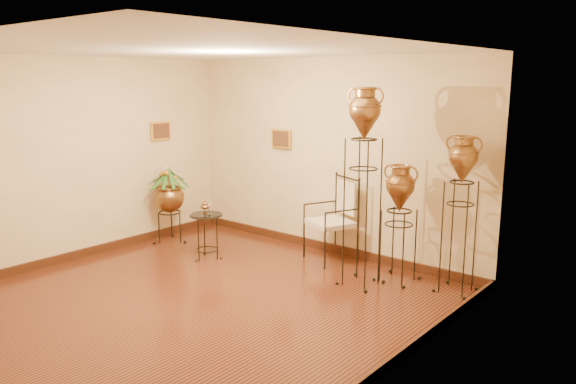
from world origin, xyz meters
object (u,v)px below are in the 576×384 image
Objects in this scene: planter_urn at (169,194)px; armchair at (331,219)px; amphora_mid at (460,214)px; amphora_tall at (363,186)px; side_table at (207,235)px.

armchair is at bearing 18.76° from planter_urn.
amphora_mid is 1.87m from armchair.
planter_urn is at bearing -174.61° from amphora_tall.
side_table is at bearing -119.91° from armchair.
planter_urn reaches higher than armchair.
armchair is (-0.83, 0.53, -0.65)m from amphora_tall.
planter_urn is 1.65× the size of side_table.
amphora_tall is 2.07× the size of armchair.
side_table is (-3.22, -1.05, -0.62)m from amphora_mid.
planter_urn is at bearing 168.60° from side_table.
amphora_tall is at bearing -9.50° from armchair.
amphora_mid is 2.32× the size of side_table.
planter_urn is 1.18m from side_table.
side_table is at bearing -11.40° from planter_urn.
amphora_tall is at bearing -152.36° from amphora_mid.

